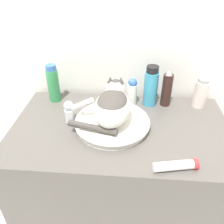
# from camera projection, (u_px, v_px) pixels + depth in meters

# --- Properties ---
(wall_back) EXTENTS (8.00, 0.05, 2.40)m
(wall_back) POSITION_uv_depth(u_px,v_px,m) (126.00, 19.00, 1.16)
(wall_back) COLOR silver
(wall_back) RESTS_ON ground_plane
(vanity_counter) EXTENTS (1.01, 0.59, 0.80)m
(vanity_counter) POSITION_uv_depth(u_px,v_px,m) (119.00, 184.00, 1.31)
(vanity_counter) COLOR #56514C
(vanity_counter) RESTS_ON ground_plane
(sink_basin) EXTENTS (0.34, 0.34, 0.04)m
(sink_basin) POSITION_uv_depth(u_px,v_px,m) (112.00, 123.00, 1.08)
(sink_basin) COLOR white
(sink_basin) RESTS_ON vanity_counter
(cat) EXTENTS (0.28, 0.28, 0.16)m
(cat) POSITION_uv_depth(u_px,v_px,m) (112.00, 105.00, 1.04)
(cat) COLOR silver
(cat) RESTS_ON sink_basin
(faucet) EXTENTS (0.14, 0.05, 0.14)m
(faucet) POSITION_uv_depth(u_px,v_px,m) (72.00, 110.00, 1.09)
(faucet) COLOR silver
(faucet) RESTS_ON vanity_counter
(hairspray_can_black) EXTENTS (0.05, 0.05, 0.19)m
(hairspray_can_black) POSITION_uv_depth(u_px,v_px,m) (167.00, 89.00, 1.20)
(hairspray_can_black) COLOR #331E19
(hairspray_can_black) RESTS_ON vanity_counter
(deodorant_stick) EXTENTS (0.05, 0.05, 0.14)m
(deodorant_stick) POSITION_uv_depth(u_px,v_px,m) (132.00, 91.00, 1.22)
(deodorant_stick) COLOR white
(deodorant_stick) RESTS_ON vanity_counter
(lotion_bottle_white) EXTENTS (0.07, 0.07, 0.18)m
(lotion_bottle_white) POSITION_uv_depth(u_px,v_px,m) (201.00, 90.00, 1.19)
(lotion_bottle_white) COLOR silver
(lotion_bottle_white) RESTS_ON vanity_counter
(shampoo_bottle_tall) EXTENTS (0.06, 0.06, 0.20)m
(shampoo_bottle_tall) POSITION_uv_depth(u_px,v_px,m) (53.00, 84.00, 1.24)
(shampoo_bottle_tall) COLOR #338C4C
(shampoo_bottle_tall) RESTS_ON vanity_counter
(mouthwash_bottle) EXTENTS (0.07, 0.07, 0.21)m
(mouthwash_bottle) POSITION_uv_depth(u_px,v_px,m) (151.00, 87.00, 1.20)
(mouthwash_bottle) COLOR teal
(mouthwash_bottle) RESTS_ON vanity_counter
(cream_tube) EXTENTS (0.17, 0.07, 0.04)m
(cream_tube) POSITION_uv_depth(u_px,v_px,m) (176.00, 166.00, 0.87)
(cream_tube) COLOR silver
(cream_tube) RESTS_ON vanity_counter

